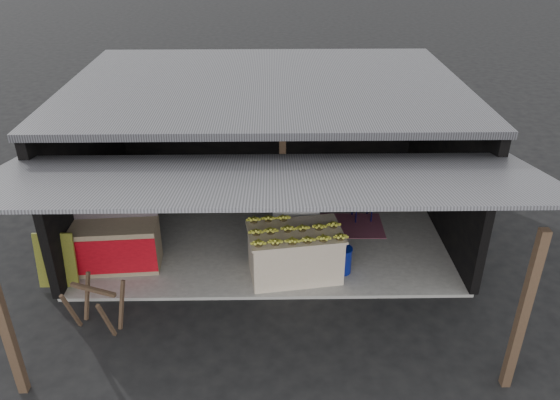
{
  "coord_description": "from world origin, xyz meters",
  "views": [
    {
      "loc": [
        0.1,
        -7.3,
        5.81
      ],
      "look_at": [
        0.25,
        1.5,
        1.1
      ],
      "focal_mm": 35.0,
      "sensor_mm": 36.0,
      "label": 1
    }
  ],
  "objects_px": {
    "neighbor_stall": "(115,244)",
    "sawhorse": "(96,303)",
    "white_crate": "(296,222)",
    "plastic_chair": "(362,195)",
    "banana_table": "(295,253)",
    "water_barrel": "(342,261)"
  },
  "relations": [
    {
      "from": "neighbor_stall",
      "to": "plastic_chair",
      "type": "relative_size",
      "value": 1.85
    },
    {
      "from": "sawhorse",
      "to": "plastic_chair",
      "type": "distance_m",
      "value": 5.66
    },
    {
      "from": "banana_table",
      "to": "white_crate",
      "type": "height_order",
      "value": "white_crate"
    },
    {
      "from": "white_crate",
      "to": "water_barrel",
      "type": "bearing_deg",
      "value": -46.8
    },
    {
      "from": "sawhorse",
      "to": "plastic_chair",
      "type": "bearing_deg",
      "value": 57.04
    },
    {
      "from": "sawhorse",
      "to": "white_crate",
      "type": "bearing_deg",
      "value": 56.94
    },
    {
      "from": "banana_table",
      "to": "sawhorse",
      "type": "height_order",
      "value": "banana_table"
    },
    {
      "from": "banana_table",
      "to": "neighbor_stall",
      "type": "relative_size",
      "value": 1.09
    },
    {
      "from": "banana_table",
      "to": "water_barrel",
      "type": "relative_size",
      "value": 3.72
    },
    {
      "from": "sawhorse",
      "to": "plastic_chair",
      "type": "height_order",
      "value": "plastic_chair"
    },
    {
      "from": "white_crate",
      "to": "water_barrel",
      "type": "relative_size",
      "value": 2.07
    },
    {
      "from": "neighbor_stall",
      "to": "plastic_chair",
      "type": "bearing_deg",
      "value": 16.5
    },
    {
      "from": "neighbor_stall",
      "to": "plastic_chair",
      "type": "distance_m",
      "value": 4.99
    },
    {
      "from": "neighbor_stall",
      "to": "sawhorse",
      "type": "relative_size",
      "value": 1.79
    },
    {
      "from": "white_crate",
      "to": "plastic_chair",
      "type": "height_order",
      "value": "white_crate"
    },
    {
      "from": "neighbor_stall",
      "to": "banana_table",
      "type": "bearing_deg",
      "value": -9.05
    },
    {
      "from": "white_crate",
      "to": "sawhorse",
      "type": "distance_m",
      "value": 3.91
    },
    {
      "from": "white_crate",
      "to": "neighbor_stall",
      "type": "relative_size",
      "value": 0.61
    },
    {
      "from": "sawhorse",
      "to": "water_barrel",
      "type": "height_order",
      "value": "sawhorse"
    },
    {
      "from": "white_crate",
      "to": "sawhorse",
      "type": "relative_size",
      "value": 1.08
    },
    {
      "from": "white_crate",
      "to": "plastic_chair",
      "type": "xyz_separation_m",
      "value": [
        1.41,
        1.04,
        0.02
      ]
    },
    {
      "from": "sawhorse",
      "to": "plastic_chair",
      "type": "xyz_separation_m",
      "value": [
        4.57,
        3.33,
        0.07
      ]
    }
  ]
}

